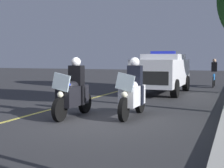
{
  "coord_description": "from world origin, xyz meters",
  "views": [
    {
      "loc": [
        7.76,
        3.55,
        1.67
      ],
      "look_at": [
        -1.23,
        0.0,
        0.9
      ],
      "focal_mm": 50.57,
      "sensor_mm": 36.0,
      "label": 1
    }
  ],
  "objects_px": {
    "cyclist_background": "(214,73)",
    "police_suv": "(163,71)",
    "police_motorcycle_lead_left": "(73,93)",
    "police_motorcycle_lead_right": "(133,93)"
  },
  "relations": [
    {
      "from": "cyclist_background",
      "to": "police_suv",
      "type": "bearing_deg",
      "value": -24.88
    },
    {
      "from": "cyclist_background",
      "to": "police_motorcycle_lead_left",
      "type": "bearing_deg",
      "value": -14.81
    },
    {
      "from": "police_motorcycle_lead_right",
      "to": "cyclist_background",
      "type": "xyz_separation_m",
      "value": [
        -11.11,
        1.52,
        0.14
      ]
    },
    {
      "from": "police_suv",
      "to": "police_motorcycle_lead_left",
      "type": "bearing_deg",
      "value": -7.89
    },
    {
      "from": "cyclist_background",
      "to": "police_motorcycle_lead_right",
      "type": "bearing_deg",
      "value": -7.79
    },
    {
      "from": "police_motorcycle_lead_left",
      "to": "cyclist_background",
      "type": "distance_m",
      "value": 12.15
    },
    {
      "from": "police_motorcycle_lead_right",
      "to": "cyclist_background",
      "type": "relative_size",
      "value": 1.22
    },
    {
      "from": "police_motorcycle_lead_left",
      "to": "cyclist_background",
      "type": "height_order",
      "value": "police_motorcycle_lead_left"
    },
    {
      "from": "police_motorcycle_lead_right",
      "to": "cyclist_background",
      "type": "bearing_deg",
      "value": 172.21
    },
    {
      "from": "police_suv",
      "to": "cyclist_background",
      "type": "height_order",
      "value": "police_suv"
    }
  ]
}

